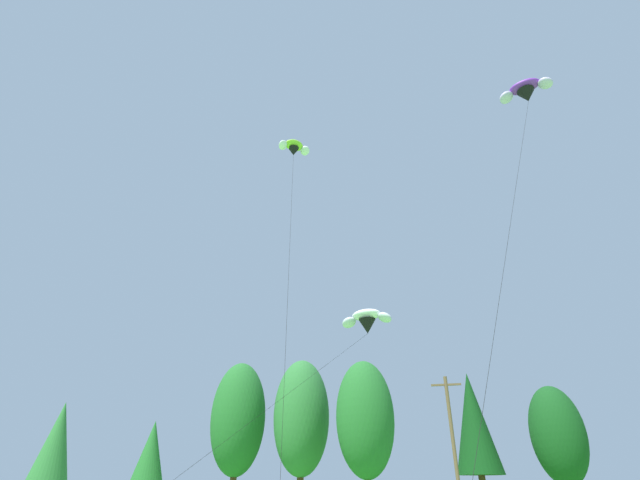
{
  "coord_description": "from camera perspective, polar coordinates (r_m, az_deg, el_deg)",
  "views": [
    {
      "loc": [
        4.03,
        3.97,
        2.29
      ],
      "look_at": [
        0.09,
        21.89,
        12.2
      ],
      "focal_mm": 25.76,
      "sensor_mm": 36.0,
      "label": 1
    }
  ],
  "objects": [
    {
      "name": "utility_pole",
      "position": [
        36.85,
        16.22,
        -22.99
      ],
      "size": [
        2.2,
        0.26,
        9.67
      ],
      "color": "brown",
      "rests_on": "ground_plane"
    },
    {
      "name": "parafoil_kite_far_purple",
      "position": [
        34.23,
        24.18,
        16.5
      ],
      "size": [
        9.53,
        11.98,
        24.25
      ],
      "color": "purple"
    },
    {
      "name": "treeline_tree_g",
      "position": [
        49.49,
        27.44,
        -20.65
      ],
      "size": [
        4.68,
        4.68,
        10.67
      ],
      "color": "#472D19",
      "rests_on": "ground_plane"
    },
    {
      "name": "treeline_tree_d",
      "position": [
        50.24,
        -2.33,
        -21.04
      ],
      "size": [
        5.67,
        5.67,
        14.32
      ],
      "color": "#472D19",
      "rests_on": "ground_plane"
    },
    {
      "name": "parafoil_kite_mid_lime_white",
      "position": [
        32.79,
        -3.26,
        11.29
      ],
      "size": [
        3.35,
        8.74,
        22.24
      ],
      "color": "#93D633"
    },
    {
      "name": "treeline_tree_a",
      "position": [
        60.41,
        -29.92,
        -20.81
      ],
      "size": [
        3.94,
        3.94,
        10.62
      ],
      "color": "#472D19",
      "rests_on": "ground_plane"
    },
    {
      "name": "treeline_tree_e",
      "position": [
        45.41,
        5.62,
        -21.12
      ],
      "size": [
        5.33,
        5.33,
        13.07
      ],
      "color": "#472D19",
      "rests_on": "ground_plane"
    },
    {
      "name": "parafoil_kite_high_white",
      "position": [
        32.84,
        5.83,
        -9.94
      ],
      "size": [
        9.32,
        14.13,
        11.86
      ],
      "color": "white"
    },
    {
      "name": "treeline_tree_c",
      "position": [
        53.04,
        -10.13,
        -20.91
      ],
      "size": [
        5.72,
        5.72,
        14.53
      ],
      "color": "#472D19",
      "rests_on": "ground_plane"
    },
    {
      "name": "treeline_tree_f",
      "position": [
        50.95,
        18.54,
        -20.65
      ],
      "size": [
        4.39,
        4.39,
        12.69
      ],
      "color": "#472D19",
      "rests_on": "ground_plane"
    },
    {
      "name": "treeline_tree_b",
      "position": [
        55.64,
        -20.3,
        -23.63
      ],
      "size": [
        3.49,
        3.49,
        8.59
      ],
      "color": "#472D19",
      "rests_on": "ground_plane"
    }
  ]
}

